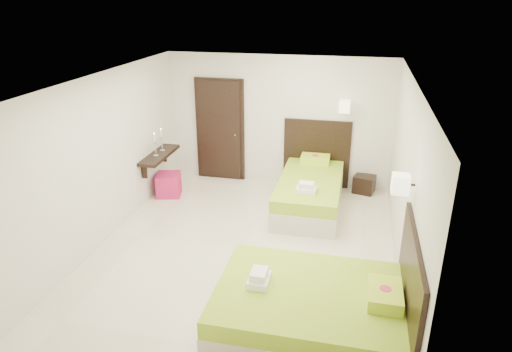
% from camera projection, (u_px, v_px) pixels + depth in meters
% --- Properties ---
extents(floor, '(5.50, 5.50, 0.00)m').
position_uv_depth(floor, '(246.00, 248.00, 7.10)').
color(floor, beige).
rests_on(floor, ground).
extents(bed_single, '(1.32, 2.21, 1.82)m').
position_uv_depth(bed_single, '(310.00, 189.00, 8.37)').
color(bed_single, beige).
rests_on(bed_single, ground).
extents(bed_double, '(2.16, 1.84, 1.79)m').
position_uv_depth(bed_double, '(316.00, 309.00, 5.25)').
color(bed_double, beige).
rests_on(bed_double, ground).
extents(nightstand, '(0.46, 0.43, 0.35)m').
position_uv_depth(nightstand, '(364.00, 184.00, 9.00)').
color(nightstand, black).
rests_on(nightstand, ground).
extents(ottoman, '(0.54, 0.54, 0.44)m').
position_uv_depth(ottoman, '(169.00, 185.00, 8.86)').
color(ottoman, '#A8164C').
rests_on(ottoman, ground).
extents(door, '(1.02, 0.15, 2.14)m').
position_uv_depth(door, '(220.00, 130.00, 9.39)').
color(door, black).
rests_on(door, ground).
extents(console_shelf, '(0.35, 1.20, 0.78)m').
position_uv_depth(console_shelf, '(159.00, 155.00, 8.66)').
color(console_shelf, black).
rests_on(console_shelf, ground).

